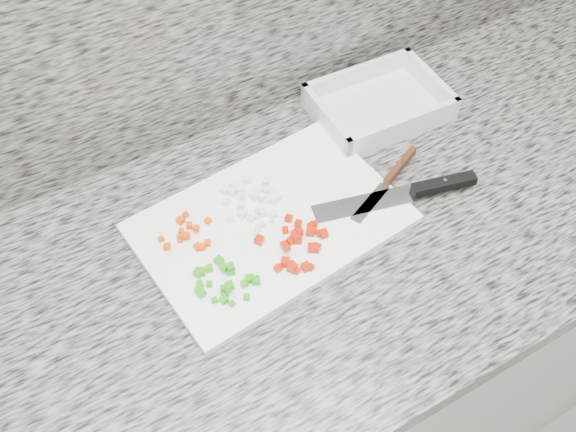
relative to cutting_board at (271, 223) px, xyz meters
name	(u,v)px	position (x,y,z in m)	size (l,w,h in m)	color
cabinet	(247,396)	(-0.09, -0.05, -0.48)	(3.92, 0.62, 0.86)	beige
countertop	(232,279)	(-0.09, -0.05, -0.03)	(3.96, 0.64, 0.04)	slate
cutting_board	(271,223)	(0.00, 0.00, 0.00)	(0.41, 0.27, 0.01)	white
carrot_pile	(188,234)	(-0.13, 0.04, 0.01)	(0.09, 0.08, 0.02)	#D34004
onion_pile	(255,196)	(0.00, 0.05, 0.01)	(0.10, 0.10, 0.02)	silver
green_pepper_pile	(223,280)	(-0.12, -0.07, 0.01)	(0.09, 0.09, 0.02)	#24920D
red_pepper_pile	(298,244)	(0.01, -0.07, 0.01)	(0.11, 0.11, 0.02)	#B31802
garlic_pile	(260,223)	(-0.02, 0.00, 0.01)	(0.04, 0.05, 0.01)	beige
chef_knife	(417,191)	(0.23, -0.07, 0.01)	(0.28, 0.10, 0.02)	silver
paring_knife	(393,175)	(0.22, -0.02, 0.01)	(0.18, 0.09, 0.02)	silver
tray	(379,105)	(0.30, 0.13, 0.01)	(0.24, 0.18, 0.05)	silver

